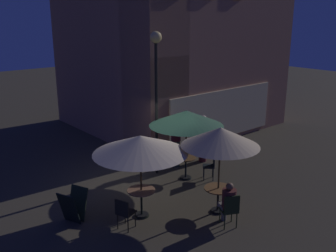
% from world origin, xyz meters
% --- Properties ---
extents(ground_plane, '(60.00, 60.00, 0.00)m').
position_xyz_m(ground_plane, '(0.00, 0.00, 0.00)').
color(ground_plane, '#3C3528').
extents(cafe_building, '(8.63, 8.05, 8.27)m').
position_xyz_m(cafe_building, '(3.98, 3.82, 4.13)').
color(cafe_building, '#A36E55').
rests_on(cafe_building, ground).
extents(street_lamp_near_corner, '(0.38, 0.38, 4.84)m').
position_xyz_m(street_lamp_near_corner, '(0.84, 0.58, 3.59)').
color(street_lamp_near_corner, black).
rests_on(street_lamp_near_corner, ground).
extents(menu_sandwich_board, '(0.80, 0.75, 0.88)m').
position_xyz_m(menu_sandwich_board, '(-2.89, -0.55, 0.45)').
color(menu_sandwich_board, black).
rests_on(menu_sandwich_board, ground).
extents(cafe_table_0, '(0.76, 0.76, 0.78)m').
position_xyz_m(cafe_table_0, '(-1.35, -1.50, 0.58)').
color(cafe_table_0, black).
rests_on(cafe_table_0, ground).
extents(cafe_table_1, '(0.66, 0.66, 0.75)m').
position_xyz_m(cafe_table_1, '(1.29, -0.42, 0.52)').
color(cafe_table_1, black).
rests_on(cafe_table_1, ground).
extents(cafe_table_2, '(0.79, 0.79, 0.73)m').
position_xyz_m(cafe_table_2, '(0.42, -2.68, 0.55)').
color(cafe_table_2, black).
rests_on(cafe_table_2, ground).
extents(patio_umbrella_0, '(2.52, 2.52, 2.32)m').
position_xyz_m(patio_umbrella_0, '(-1.35, -1.50, 2.07)').
color(patio_umbrella_0, black).
rests_on(patio_umbrella_0, ground).
extents(patio_umbrella_1, '(2.44, 2.44, 2.37)m').
position_xyz_m(patio_umbrella_1, '(1.29, -0.42, 2.11)').
color(patio_umbrella_1, black).
rests_on(patio_umbrella_1, ground).
extents(patio_umbrella_2, '(2.12, 2.12, 2.47)m').
position_xyz_m(patio_umbrella_2, '(0.42, -2.68, 2.21)').
color(patio_umbrella_2, black).
rests_on(patio_umbrella_2, ground).
extents(cafe_chair_0, '(0.53, 0.53, 0.85)m').
position_xyz_m(cafe_chair_0, '(-2.09, -1.77, 0.52)').
color(cafe_chair_0, black).
rests_on(cafe_chair_0, ground).
extents(cafe_chair_1, '(0.54, 0.54, 0.97)m').
position_xyz_m(cafe_chair_1, '(1.91, -1.01, 0.57)').
color(cafe_chair_1, black).
rests_on(cafe_chair_1, ground).
extents(cafe_chair_2, '(0.56, 0.56, 0.94)m').
position_xyz_m(cafe_chair_2, '(0.04, -3.45, 0.56)').
color(cafe_chair_2, black).
rests_on(cafe_chair_2, ground).
extents(patron_seated_0, '(0.49, 0.55, 1.22)m').
position_xyz_m(patron_seated_0, '(0.10, -3.32, 0.69)').
color(patron_seated_0, slate).
rests_on(patron_seated_0, ground).
extents(patron_standing_1, '(0.34, 0.34, 1.80)m').
position_xyz_m(patron_standing_1, '(2.86, 0.34, 0.91)').
color(patron_standing_1, '#521D21').
rests_on(patron_standing_1, ground).
extents(patron_standing_2, '(0.35, 0.35, 1.74)m').
position_xyz_m(patron_standing_2, '(1.77, 0.64, 0.88)').
color(patron_standing_2, '#324036').
rests_on(patron_standing_2, ground).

